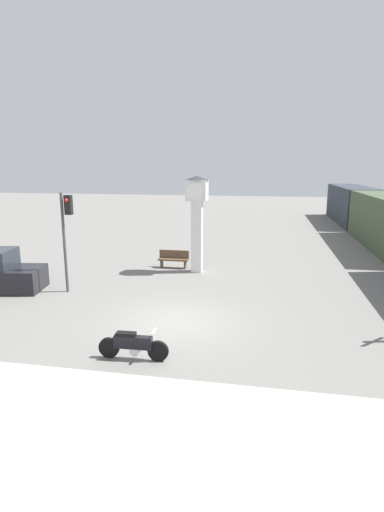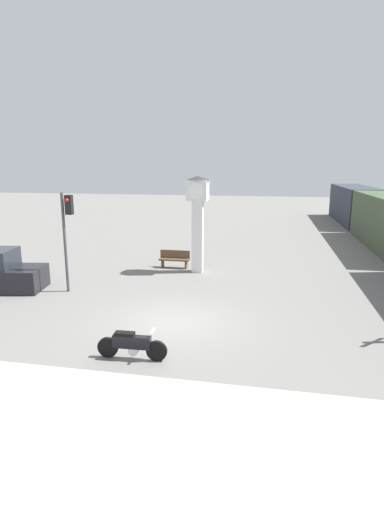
# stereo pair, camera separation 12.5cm
# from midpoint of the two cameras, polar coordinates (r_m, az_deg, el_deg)

# --- Properties ---
(ground_plane) EXTENTS (120.00, 120.00, 0.00)m
(ground_plane) POSITION_cam_midpoint_polar(r_m,az_deg,el_deg) (14.08, -2.25, -9.36)
(ground_plane) COLOR slate
(sidewalk_strip) EXTENTS (36.00, 6.00, 0.10)m
(sidewalk_strip) POSITION_cam_midpoint_polar(r_m,az_deg,el_deg) (8.39, -14.36, -26.44)
(sidewalk_strip) COLOR #BCB7A8
(sidewalk_strip) RESTS_ON ground_plane
(motorcycle) EXTENTS (2.01, 0.44, 0.89)m
(motorcycle) POSITION_cam_midpoint_polar(r_m,az_deg,el_deg) (11.51, -8.30, -12.43)
(motorcycle) COLOR black
(motorcycle) RESTS_ON ground_plane
(clock_tower) EXTENTS (1.20, 1.20, 4.83)m
(clock_tower) POSITION_cam_midpoint_polar(r_m,az_deg,el_deg) (19.90, 1.01, 6.69)
(clock_tower) COLOR white
(clock_tower) RESTS_ON ground_plane
(traffic_light) EXTENTS (0.50, 0.35, 4.23)m
(traffic_light) POSITION_cam_midpoint_polar(r_m,az_deg,el_deg) (17.43, -17.24, 4.31)
(traffic_light) COLOR #47474C
(traffic_light) RESTS_ON ground_plane
(bench) EXTENTS (1.60, 0.44, 0.92)m
(bench) POSITION_cam_midpoint_polar(r_m,az_deg,el_deg) (21.20, -2.34, -0.37)
(bench) COLOR brown
(bench) RESTS_ON ground_plane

